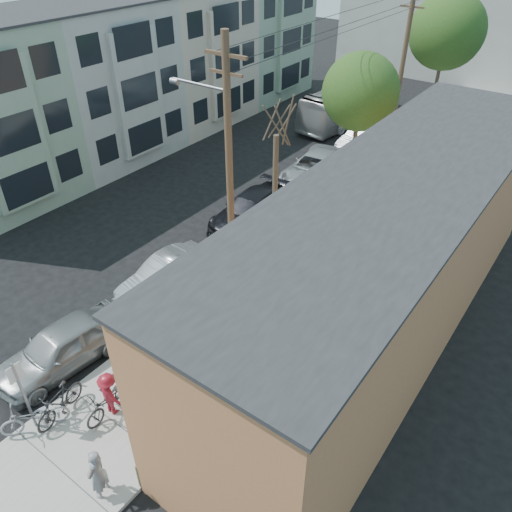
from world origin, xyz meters
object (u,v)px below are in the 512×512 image
Objects in this scene: cyclist at (110,394)px; car_0 at (62,347)px; patio_chair_b at (176,428)px; parked_bike_a at (59,403)px; tree_bare at (275,196)px; tree_leafy_mid at (360,92)px; sign_post at (22,390)px; parking_meter_near at (154,312)px; car_1 at (167,275)px; tree_leafy_far at (447,31)px; parking_meter_far at (289,212)px; utility_pole_near at (228,163)px; bus at (351,102)px; patio_chair_a at (229,372)px; parked_bike_b at (34,418)px; car_4 at (365,137)px; patron_grey at (97,474)px; car_2 at (250,209)px; patron_green at (154,420)px; car_3 at (316,168)px.

cyclist is 0.34× the size of car_0.
parked_bike_a is (-3.51, -1.54, 0.15)m from patio_chair_b.
tree_leafy_mid is at bearing 90.00° from tree_bare.
parked_bike_a reaches higher than patio_chair_b.
parked_bike_a is at bearing 65.76° from sign_post.
parking_meter_near is 2.58m from car_1.
parking_meter_far is at bearing -91.75° from tree_leafy_far.
parking_meter_near is at bearing -94.42° from tree_bare.
bus is (-4.80, 20.27, -3.98)m from utility_pole_near.
car_0 is at bearing -101.11° from tree_bare.
car_0 is (-5.31, -2.70, 0.23)m from patio_chair_a.
parked_bike_b is 30.47m from bus.
tree_bare is 8.52m from patio_chair_a.
patron_grey is at bearing -77.59° from car_4.
patron_grey is (-0.36, -5.14, 0.46)m from patio_chair_a.
car_2 is at bearing 113.88° from patio_chair_a.
parking_meter_near is at bearing -52.78° from car_1.
patron_green reaches higher than parked_bike_a.
car_1 is at bearing 94.24° from car_0.
parked_bike_b is (-3.26, 0.17, -0.37)m from patron_grey.
patron_green is at bearing -139.70° from patio_chair_b.
car_4 is (0.00, 23.73, 0.02)m from car_0.
car_4 is at bearing 94.01° from parking_meter_near.
parking_meter_far is 5.68m from car_3.
cyclist reaches higher than car_0.
tree_leafy_mid is 18.95m from patron_green.
parking_meter_far is 0.12× the size of bus.
parked_bike_a is (0.30, -9.02, -4.67)m from utility_pole_near.
patron_grey is 0.89× the size of parked_bike_b.
car_4 reaches higher than car_0.
cyclist is at bearing -86.63° from tree_leafy_mid.
tree_bare is 8.07m from tree_leafy_mid.
patio_chair_a and patio_chair_b have the same top height.
parking_meter_near is 0.12× the size of bus.
patron_green is at bearing -79.65° from car_3.
tree_bare is at bearing 120.08° from parked_bike_b.
parked_bike_a is 0.19× the size of bus.
utility_pole_near is 8.96m from car_0.
tree_leafy_far is 19.68m from car_2.
parking_meter_far is 18.83m from tree_leafy_far.
bus reaches higher than parked_bike_b.
car_1 is (-5.40, 5.14, 0.16)m from patio_chair_b.
sign_post reaches higher than bus.
parked_bike_b is 0.34× the size of car_3.
tree_leafy_far is at bearing 74.68° from car_4.
cyclist is at bearing -85.38° from car_3.
sign_post is at bearing -84.90° from car_4.
patron_green is (-0.44, -0.40, 0.51)m from patio_chair_b.
patio_chair_a is at bearing 39.61° from parked_bike_a.
cyclist is at bearing -84.22° from tree_bare.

